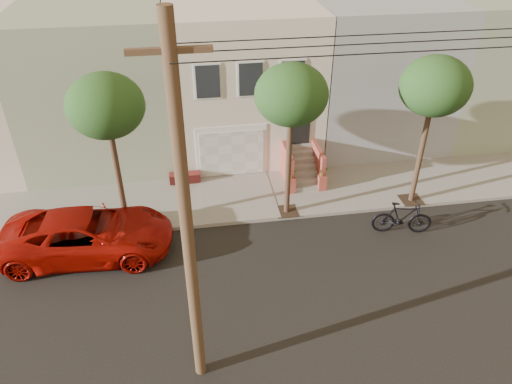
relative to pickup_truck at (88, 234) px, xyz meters
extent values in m
plane|color=black|center=(6.76, -2.63, -0.86)|extent=(90.00, 90.00, 0.00)
cube|color=gray|center=(6.76, 2.72, -0.78)|extent=(40.00, 3.70, 0.15)
cube|color=beige|center=(6.76, 8.57, 2.79)|extent=(7.00, 8.00, 7.00)
cube|color=#909F80|center=(-0.04, 8.57, 2.79)|extent=(6.50, 8.00, 7.00)
cube|color=gray|center=(13.56, 8.57, 2.79)|extent=(6.50, 8.00, 7.00)
cube|color=#909F80|center=(20.06, 8.57, 2.79)|extent=(6.50, 8.00, 7.00)
cube|color=silver|center=(5.86, 4.59, 0.54)|extent=(3.20, 0.12, 2.50)
cube|color=silver|center=(5.86, 4.53, 0.44)|extent=(2.90, 0.06, 2.20)
cube|color=gray|center=(5.86, 2.72, -0.70)|extent=(3.20, 3.70, 0.02)
cube|color=maroon|center=(3.66, 4.27, -0.49)|extent=(1.40, 0.45, 0.44)
cube|color=black|center=(8.96, 4.54, 1.69)|extent=(1.00, 0.06, 2.00)
cube|color=#3F4751|center=(4.96, 4.54, 3.89)|extent=(1.00, 0.06, 1.40)
cube|color=silver|center=(4.96, 4.56, 3.89)|extent=(1.15, 0.05, 1.55)
cube|color=#3F4751|center=(6.76, 4.54, 3.89)|extent=(1.00, 0.06, 1.40)
cube|color=silver|center=(6.76, 4.56, 3.89)|extent=(1.15, 0.05, 1.55)
cube|color=#3F4751|center=(8.56, 4.54, 3.89)|extent=(1.00, 0.06, 1.40)
cube|color=silver|center=(8.56, 4.56, 3.89)|extent=(1.15, 0.05, 1.55)
cube|color=gray|center=(8.96, 2.75, -0.61)|extent=(1.20, 0.28, 0.20)
cube|color=gray|center=(8.96, 3.03, -0.41)|extent=(1.20, 0.28, 0.20)
cube|color=gray|center=(8.96, 3.31, -0.21)|extent=(1.20, 0.28, 0.20)
cube|color=gray|center=(8.96, 3.59, -0.01)|extent=(1.20, 0.28, 0.20)
cube|color=gray|center=(8.96, 3.87, 0.19)|extent=(1.20, 0.28, 0.20)
cube|color=gray|center=(8.96, 4.15, 0.39)|extent=(1.20, 0.28, 0.20)
cube|color=gray|center=(8.96, 4.43, 0.59)|extent=(1.20, 0.28, 0.20)
cube|color=#983C31|center=(8.26, 3.59, 0.09)|extent=(0.18, 1.96, 1.60)
cube|color=#983C31|center=(9.66, 3.59, 0.09)|extent=(0.18, 1.96, 1.60)
cube|color=#983C31|center=(8.26, 2.71, -0.36)|extent=(0.35, 0.35, 0.70)
imported|color=#1F4318|center=(8.26, 2.71, 0.22)|extent=(0.40, 0.35, 0.45)
cube|color=#983C31|center=(9.66, 2.71, -0.36)|extent=(0.35, 0.35, 0.70)
imported|color=#1F4318|center=(9.66, 2.71, 0.22)|extent=(0.41, 0.35, 0.45)
cube|color=#2D2116|center=(1.26, 1.27, -0.70)|extent=(0.90, 0.90, 0.02)
cylinder|color=#39281A|center=(1.26, 1.27, 1.39)|extent=(0.22, 0.22, 4.20)
ellipsoid|color=#1F4318|center=(1.26, 1.27, 4.44)|extent=(2.70, 2.57, 2.29)
cube|color=#2D2116|center=(7.76, 1.27, -0.70)|extent=(0.90, 0.90, 0.02)
cylinder|color=#39281A|center=(7.76, 1.27, 1.39)|extent=(0.22, 0.22, 4.20)
ellipsoid|color=#1F4318|center=(7.76, 1.27, 4.44)|extent=(2.70, 2.57, 2.29)
cube|color=#2D2116|center=(13.26, 1.27, -0.70)|extent=(0.90, 0.90, 0.02)
cylinder|color=#39281A|center=(13.26, 1.27, 1.39)|extent=(0.22, 0.22, 4.20)
ellipsoid|color=#1F4318|center=(13.26, 1.27, 4.44)|extent=(2.70, 2.57, 2.29)
cylinder|color=#453320|center=(3.76, -5.83, 4.14)|extent=(0.30, 0.30, 10.00)
cube|color=#453320|center=(3.76, -5.83, 8.34)|extent=(1.60, 0.12, 0.12)
imported|color=#980D06|center=(0.00, 0.00, 0.00)|extent=(6.31, 3.17, 1.71)
imported|color=black|center=(11.96, -0.61, -0.16)|extent=(2.42, 1.10, 1.40)
camera|label=1|loc=(3.97, -14.67, 10.97)|focal=33.70mm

